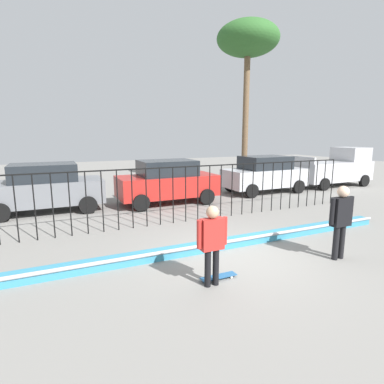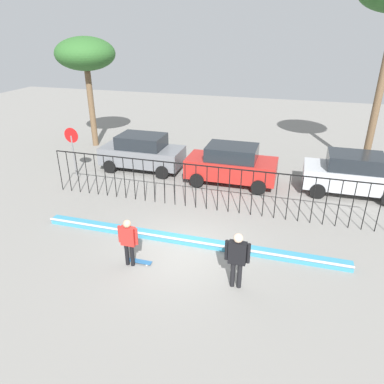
% 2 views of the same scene
% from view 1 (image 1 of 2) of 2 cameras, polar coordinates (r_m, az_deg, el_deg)
% --- Properties ---
extents(ground_plane, '(60.00, 60.00, 0.00)m').
position_cam_1_polar(ground_plane, '(8.07, 8.73, -11.42)').
color(ground_plane, gray).
extents(bowl_coping_ledge, '(11.00, 0.41, 0.27)m').
position_cam_1_polar(bowl_coping_ledge, '(8.52, 6.42, -9.30)').
color(bowl_coping_ledge, teal).
rests_on(bowl_coping_ledge, ground).
extents(perimeter_fence, '(14.04, 0.04, 1.94)m').
position_cam_1_polar(perimeter_fence, '(10.64, -1.18, 0.70)').
color(perimeter_fence, black).
rests_on(perimeter_fence, ground).
extents(skateboarder, '(0.67, 0.25, 1.65)m').
position_cam_1_polar(skateboarder, '(6.16, 3.73, -8.56)').
color(skateboarder, black).
rests_on(skateboarder, ground).
extents(skateboard, '(0.80, 0.20, 0.07)m').
position_cam_1_polar(skateboard, '(6.78, 4.91, -15.26)').
color(skateboard, '#26598C').
rests_on(skateboard, ground).
extents(camera_operator, '(0.73, 0.27, 1.81)m').
position_cam_1_polar(camera_operator, '(8.24, 25.75, -3.97)').
color(camera_operator, black).
rests_on(camera_operator, ground).
extents(parked_car_gray, '(4.30, 2.12, 1.90)m').
position_cam_1_polar(parked_car_gray, '(13.31, -25.46, 0.74)').
color(parked_car_gray, slate).
rests_on(parked_car_gray, ground).
extents(parked_car_red, '(4.30, 2.12, 1.90)m').
position_cam_1_polar(parked_car_red, '(13.64, -4.57, 1.96)').
color(parked_car_red, '#B2231E').
rests_on(parked_car_red, ground).
extents(parked_car_silver, '(4.30, 2.12, 1.90)m').
position_cam_1_polar(parked_car_silver, '(16.60, 13.21, 3.25)').
color(parked_car_silver, '#B7BABF').
rests_on(parked_car_silver, ground).
extents(pickup_truck, '(4.70, 2.12, 2.24)m').
position_cam_1_polar(pickup_truck, '(20.16, 24.81, 3.99)').
color(pickup_truck, '#B7B7BC').
rests_on(pickup_truck, ground).
extents(palm_tree_tall, '(3.68, 3.68, 9.55)m').
position_cam_1_polar(palm_tree_tall, '(20.49, 10.25, 25.59)').
color(palm_tree_tall, brown).
rests_on(palm_tree_tall, ground).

